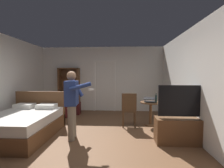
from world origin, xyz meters
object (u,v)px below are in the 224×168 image
at_px(bookshelf, 69,88).
at_px(bed, 24,124).
at_px(suitcase_dark, 68,112).
at_px(tv_flatscreen, 185,127).
at_px(wooden_chair, 129,108).
at_px(suitcase_small, 73,108).
at_px(bottle_on_table, 156,99).
at_px(person_blue_shirt, 72,100).
at_px(laptop, 150,100).
at_px(side_table, 151,110).

bearing_deg(bookshelf, bed, -95.28).
bearing_deg(bed, suitcase_dark, 74.56).
bearing_deg(tv_flatscreen, bookshelf, 140.30).
distance_m(bookshelf, tv_flatscreen, 4.67).
bearing_deg(bed, wooden_chair, 17.85).
bearing_deg(suitcase_small, bed, -104.90).
relative_size(bed, bookshelf, 1.07).
xyz_separation_m(bottle_on_table, person_blue_shirt, (-2.18, -1.06, 0.11)).
distance_m(bed, suitcase_small, 2.29).
bearing_deg(laptop, wooden_chair, -164.88).
relative_size(side_table, bottle_on_table, 2.57).
distance_m(bottle_on_table, wooden_chair, 0.85).
height_order(bed, bookshelf, bookshelf).
xyz_separation_m(tv_flatscreen, side_table, (-0.51, 1.27, 0.10)).
height_order(bed, wooden_chair, bed).
xyz_separation_m(bookshelf, side_table, (3.05, -1.68, -0.50)).
distance_m(bed, suitcase_dark, 1.88).
relative_size(side_table, wooden_chair, 0.71).
bearing_deg(wooden_chair, suitcase_small, 146.52).
distance_m(bed, wooden_chair, 2.79).
bearing_deg(suitcase_dark, bookshelf, 93.53).
distance_m(bookshelf, wooden_chair, 3.08).
bearing_deg(suitcase_small, side_table, -23.27).
relative_size(wooden_chair, suitcase_dark, 1.96).
height_order(laptop, wooden_chair, wooden_chair).
height_order(suitcase_dark, suitcase_small, suitcase_small).
height_order(bookshelf, wooden_chair, bookshelf).
relative_size(bookshelf, tv_flatscreen, 1.39).
distance_m(person_blue_shirt, suitcase_small, 2.50).
bearing_deg(bottle_on_table, bed, -164.12).
distance_m(bookshelf, person_blue_shirt, 3.00).
distance_m(laptop, suitcase_dark, 2.93).
xyz_separation_m(tv_flatscreen, laptop, (-0.56, 1.23, 0.38)).
bearing_deg(tv_flatscreen, suitcase_small, 143.08).
relative_size(wooden_chair, suitcase_small, 1.94).
height_order(bed, suitcase_dark, bed).
distance_m(bed, laptop, 3.44).
bearing_deg(bottle_on_table, side_table, 150.26).
xyz_separation_m(bookshelf, wooden_chair, (2.39, -1.89, -0.42)).
bearing_deg(wooden_chair, suitcase_dark, 156.03).
distance_m(side_table, suitcase_dark, 2.92).
xyz_separation_m(suitcase_dark, suitcase_small, (0.08, 0.41, 0.05)).
bearing_deg(suitcase_dark, tv_flatscreen, -42.47).
bearing_deg(bottle_on_table, laptop, 168.03).
distance_m(side_table, laptop, 0.29).
relative_size(bookshelf, laptop, 4.39).
bearing_deg(laptop, bed, -162.66).
relative_size(person_blue_shirt, suitcase_dark, 3.18).
bearing_deg(laptop, person_blue_shirt, -151.14).
bearing_deg(suitcase_dark, suitcase_small, 67.59).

